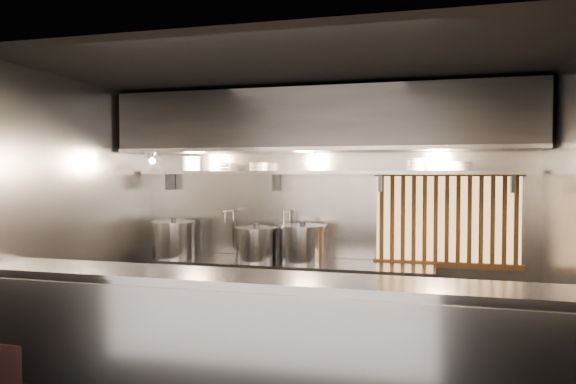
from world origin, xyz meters
The scene contains 23 objects.
floor centered at (0.00, 0.00, 0.00)m, with size 4.50×4.50×0.00m, color black.
ceiling centered at (0.00, 0.00, 2.80)m, with size 4.50×4.50×0.00m, color black.
wall_back centered at (0.00, 1.50, 1.40)m, with size 4.50×4.50×0.00m, color gray.
wall_left centered at (-2.25, 0.00, 1.40)m, with size 3.00×3.00×0.00m, color gray.
wall_right centered at (2.25, 0.00, 1.40)m, with size 3.00×3.00×0.00m, color gray.
serving_counter centered at (0.00, -0.96, 0.57)m, with size 4.50×0.56×1.13m.
cooking_bench centered at (-0.30, 1.13, 0.45)m, with size 3.00×0.70×0.90m, color #96969B.
bowl_shelf centered at (0.00, 1.32, 1.88)m, with size 4.40×0.34×0.04m, color #96969B.
exhaust_hood centered at (0.00, 1.10, 2.42)m, with size 4.40×0.81×0.65m.
wood_screen centered at (1.30, 1.45, 1.38)m, with size 1.56×0.09×1.04m.
faucet_left centered at (-1.15, 1.37, 1.31)m, with size 0.04×0.30×0.50m.
faucet_right centered at (-0.45, 1.37, 1.31)m, with size 0.04×0.30×0.50m.
heat_lamp centered at (-1.90, 0.85, 2.07)m, with size 0.25×0.35×0.20m.
pendant_bulb centered at (-0.10, 1.20, 1.96)m, with size 0.09×0.09×0.19m.
stock_pot_left centered at (-1.75, 1.09, 1.11)m, with size 0.55×0.55×0.45m.
stock_pot_mid centered at (-0.22, 1.14, 1.11)m, with size 0.54×0.54×0.45m.
stock_pot_right centered at (-0.73, 1.08, 1.09)m, with size 0.55×0.55×0.41m.
red_placard centered at (-1.96, -1.22, 0.37)m, with size 0.25×0.02×0.34m, color #AE121E.
bowl_stack_0 centered at (-1.63, 1.32, 1.98)m, with size 0.23×0.23×0.17m.
bowl_stack_1 centered at (-1.20, 1.32, 1.95)m, with size 0.23×0.23×0.09m.
bowl_stack_2 centered at (-0.79, 1.32, 1.95)m, with size 0.22×0.22×0.09m.
bowl_stack_3 centered at (0.97, 1.32, 1.97)m, with size 0.21×0.21×0.13m.
bowl_stack_4 centered at (1.43, 1.32, 1.95)m, with size 0.24×0.24×0.09m.
Camera 1 is at (1.28, -4.78, 1.88)m, focal length 35.00 mm.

